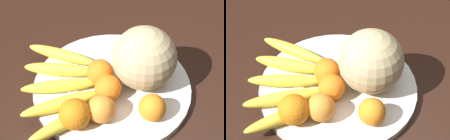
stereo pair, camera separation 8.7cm
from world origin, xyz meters
TOP-DOWN VIEW (x-y plane):
  - kitchen_table at (0.00, 0.00)m, footprint 1.38×1.02m
  - fruit_bowl at (0.03, 0.05)m, footprint 0.38×0.38m
  - melon at (0.01, -0.02)m, footprint 0.15×0.15m
  - banana_bunch at (0.07, 0.17)m, footprint 0.31×0.24m
  - orange_front_left at (-0.05, 0.12)m, footprint 0.06×0.06m
  - orange_front_right at (-0.04, 0.18)m, footprint 0.07×0.07m
  - orange_mid_center at (-0.10, 0.02)m, footprint 0.06×0.06m
  - orange_back_left at (0.05, 0.07)m, footprint 0.06×0.06m
  - orange_back_right at (-0.00, 0.08)m, footprint 0.06×0.06m
  - produce_tag at (0.03, 0.15)m, footprint 0.08×0.03m

SIDE VIEW (x-z plane):
  - kitchen_table at x=0.00m, z-range 0.27..0.97m
  - fruit_bowl at x=0.03m, z-range 0.70..0.72m
  - produce_tag at x=0.03m, z-range 0.72..0.72m
  - banana_bunch at x=0.07m, z-range 0.72..0.76m
  - orange_mid_center at x=-0.10m, z-range 0.72..0.78m
  - orange_back_right at x=0.00m, z-range 0.72..0.78m
  - orange_front_left at x=-0.05m, z-range 0.72..0.79m
  - orange_back_left at x=0.05m, z-range 0.72..0.79m
  - orange_front_right at x=-0.04m, z-range 0.72..0.79m
  - melon at x=0.01m, z-range 0.72..0.87m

